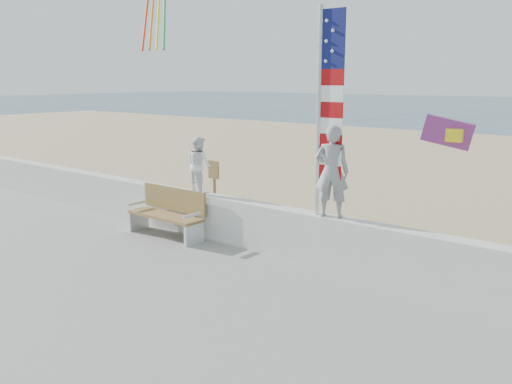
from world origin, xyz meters
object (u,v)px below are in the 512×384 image
at_px(bench, 168,212).
at_px(flag, 326,104).
at_px(adult, 332,172).
at_px(child, 199,165).

relative_size(bench, flag, 0.51).
distance_m(adult, bench, 3.84).
xyz_separation_m(child, flag, (3.00, -0.00, 1.33)).
height_order(child, flag, flag).
height_order(adult, flag, flag).
relative_size(adult, child, 1.34).
distance_m(adult, child, 3.16).
bearing_deg(bench, flag, 7.45).
relative_size(child, bench, 0.65).
distance_m(child, bench, 1.18).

